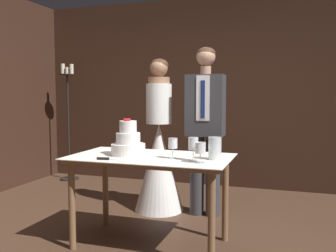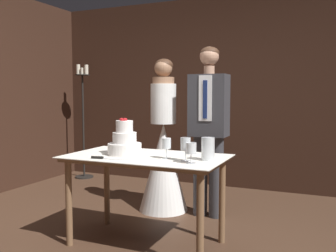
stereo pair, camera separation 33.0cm
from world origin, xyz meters
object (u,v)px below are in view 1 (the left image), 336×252
(cake_knife, at_px, (111,159))
(bride, at_px, (159,156))
(cake_table, at_px, (151,167))
(wine_glass_far, at_px, (173,144))
(groom, at_px, (205,124))
(wine_glass_near, at_px, (200,149))
(candle_stand, at_px, (68,121))
(tiered_cake, at_px, (128,143))
(wine_glass_middle, at_px, (193,144))
(hurricane_candle, at_px, (215,149))

(cake_knife, xyz_separation_m, bride, (-0.03, 1.21, -0.16))
(cake_table, bearing_deg, bride, 105.60)
(cake_knife, relative_size, wine_glass_far, 2.33)
(cake_table, relative_size, groom, 0.76)
(cake_knife, xyz_separation_m, wine_glass_near, (0.70, 0.10, 0.10))
(candle_stand, bearing_deg, cake_knife, -50.11)
(bride, height_order, groom, groom)
(tiered_cake, distance_m, wine_glass_middle, 0.60)
(cake_knife, height_order, hurricane_candle, hurricane_candle)
(groom, bearing_deg, cake_table, -105.61)
(wine_glass_near, xyz_separation_m, wine_glass_middle, (-0.08, 0.08, 0.02))
(wine_glass_far, bearing_deg, candle_stand, 139.04)
(cake_table, distance_m, tiered_cake, 0.29)
(wine_glass_middle, relative_size, candle_stand, 0.11)
(cake_table, height_order, groom, groom)
(cake_table, relative_size, cake_knife, 3.46)
(candle_stand, bearing_deg, wine_glass_far, -40.96)
(cake_knife, height_order, wine_glass_far, wine_glass_far)
(cake_table, distance_m, cake_knife, 0.37)
(wine_glass_far, bearing_deg, wine_glass_near, -25.35)
(wine_glass_near, relative_size, wine_glass_middle, 0.86)
(cake_knife, distance_m, wine_glass_middle, 0.66)
(tiered_cake, height_order, cake_knife, tiered_cake)
(bride, distance_m, groom, 0.64)
(wine_glass_near, xyz_separation_m, hurricane_candle, (0.08, 0.18, -0.02))
(cake_table, bearing_deg, groom, 74.39)
(cake_table, relative_size, wine_glass_near, 8.53)
(cake_knife, height_order, candle_stand, candle_stand)
(wine_glass_far, bearing_deg, cake_table, 165.83)
(cake_table, height_order, wine_glass_near, wine_glass_near)
(cake_table, height_order, candle_stand, candle_stand)
(wine_glass_middle, bearing_deg, wine_glass_near, -47.16)
(cake_knife, bearing_deg, candle_stand, 119.68)
(tiered_cake, distance_m, groom, 1.06)
(bride, relative_size, candle_stand, 0.96)
(tiered_cake, bearing_deg, candle_stand, 133.92)
(wine_glass_near, bearing_deg, candle_stand, 140.36)
(wine_glass_near, bearing_deg, hurricane_candle, 66.71)
(wine_glass_middle, relative_size, groom, 0.10)
(wine_glass_middle, xyz_separation_m, groom, (-0.14, 1.03, 0.08))
(groom, bearing_deg, wine_glass_far, -92.65)
(cake_table, distance_m, hurricane_candle, 0.58)
(wine_glass_near, height_order, bride, bride)
(wine_glass_near, relative_size, hurricane_candle, 0.87)
(tiered_cake, distance_m, hurricane_candle, 0.75)
(bride, bearing_deg, wine_glass_near, -56.55)
(bride, bearing_deg, tiered_cake, -86.43)
(cake_table, xyz_separation_m, tiered_cake, (-0.20, -0.01, 0.20))
(hurricane_candle, height_order, candle_stand, candle_stand)
(cake_table, bearing_deg, candle_stand, 137.02)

